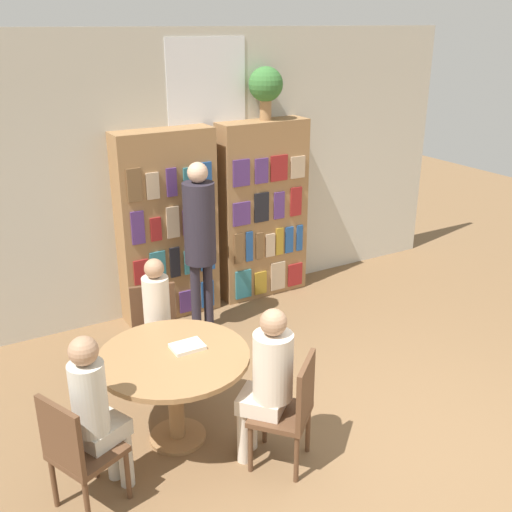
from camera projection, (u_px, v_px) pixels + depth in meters
name	position (u px, v px, depth m)	size (l,w,h in m)	color
ground_plane	(400.00, 453.00, 4.53)	(16.00, 16.00, 0.00)	brown
wall_back	(208.00, 171.00, 6.58)	(6.40, 0.07, 3.00)	beige
bookshelf_left	(168.00, 227.00, 6.33)	(1.05, 0.34, 2.04)	olive
bookshelf_right	(262.00, 211.00, 6.88)	(1.05, 0.34, 2.04)	olive
flower_vase	(266.00, 86.00, 6.39)	(0.37, 0.37, 0.56)	#997047
reading_table	(174.00, 370.00, 4.47)	(1.14, 1.14, 0.75)	olive
chair_near_camera	(77.00, 449.00, 3.83)	(0.53, 0.53, 0.88)	brown
chair_left_side	(156.00, 330.00, 5.32)	(0.48, 0.48, 0.88)	brown
chair_far_side	(291.00, 407.00, 4.25)	(0.56, 0.56, 0.88)	brown
seated_reader_left	(158.00, 321.00, 5.08)	(0.29, 0.37, 1.22)	beige
seated_reader_right	(268.00, 376.00, 4.22)	(0.43, 0.43, 1.24)	beige
seated_reader_back	(96.00, 408.00, 3.89)	(0.39, 0.34, 1.24)	beige
librarian_standing	(200.00, 230.00, 5.96)	(0.32, 0.59, 1.79)	#28232D
open_book_on_table	(187.00, 347.00, 4.50)	(0.24, 0.18, 0.03)	silver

